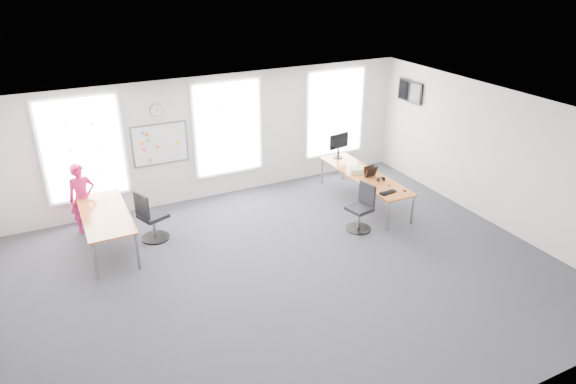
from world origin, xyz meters
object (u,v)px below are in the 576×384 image
desk_left (105,216)px  person (83,198)px  desk_right (364,176)px  chair_left (151,219)px  keyboard (388,193)px  chair_right (361,210)px  monitor (339,143)px  headphones (381,179)px

desk_left → person: 1.05m
desk_right → chair_left: size_ratio=2.67×
person → keyboard: (6.07, -2.59, -0.04)m
desk_left → chair_right: 5.33m
monitor → desk_left: bearing=178.2°
chair_left → keyboard: (4.89, -1.55, 0.24)m
person → keyboard: 6.60m
monitor → desk_right: bearing=-99.8°
chair_left → desk_left: bearing=67.0°
desk_right → chair_right: chair_right is taller
desk_right → keyboard: (-0.13, -1.11, 0.06)m
chair_right → desk_left: bearing=-119.2°
chair_right → chair_left: chair_left is taller
desk_left → monitor: (5.91, 0.75, 0.37)m
desk_right → monitor: bearing=89.3°
desk_left → chair_left: size_ratio=1.99×
person → desk_right: bearing=-19.4°
desk_left → person: size_ratio=1.43×
keyboard → chair_right: bearing=168.1°
chair_left → headphones: chair_left is taller
chair_left → headphones: (5.12, -0.95, 0.28)m
desk_left → keyboard: 5.98m
keyboard → person: bearing=145.6°
desk_right → desk_left: bearing=175.4°
chair_right → desk_right: bearing=131.8°
chair_right → keyboard: (0.68, -0.01, 0.28)m
monitor → keyboard: bearing=-102.6°
chair_left → chair_right: bearing=-130.9°
desk_left → headphones: (5.99, -0.99, 0.03)m
chair_left → person: person is taller
desk_right → monitor: monitor is taller
keyboard → monitor: 2.37m
person → headphones: size_ratio=8.24×
person → keyboard: size_ratio=3.76×
chair_right → person: size_ratio=0.67×
chair_right → monitor: (0.83, 2.33, 0.66)m
chair_right → person: (-5.39, 2.58, 0.32)m
keyboard → monitor: bearing=75.1°
desk_right → chair_left: bearing=175.0°
desk_right → keyboard: 1.12m
chair_left → person: (-1.18, 1.03, 0.29)m
keyboard → headphones: (0.23, 0.60, 0.04)m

